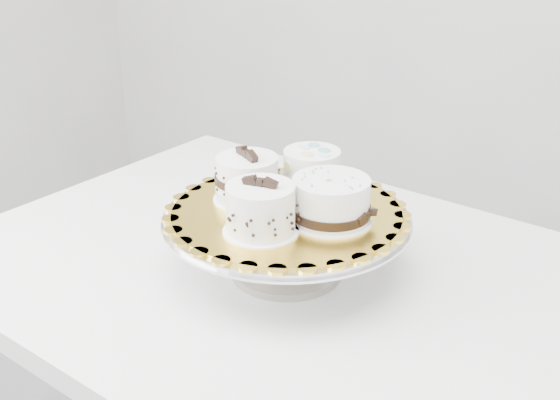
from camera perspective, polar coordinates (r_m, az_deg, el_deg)
The scene contains 7 objects.
table at distance 1.19m, azimuth 2.25°, elevation -9.25°, with size 1.29×0.95×0.75m.
cake_stand at distance 1.12m, azimuth 0.53°, elevation -2.65°, with size 0.39×0.39×0.11m.
cake_board at distance 1.10m, azimuth 0.54°, elevation -0.98°, with size 0.36×0.36×0.01m, color gold.
cake_swirl at distance 1.02m, azimuth -1.59°, elevation -0.84°, with size 0.11×0.11×0.09m.
cake_banded at distance 1.13m, azimuth -2.67°, elevation 1.61°, with size 0.14×0.14×0.09m.
cake_dots at distance 1.16m, azimuth 2.60°, elevation 2.46°, with size 0.12×0.12×0.07m.
cake_ribbon at distance 1.06m, azimuth 4.21°, elevation -0.12°, with size 0.14×0.14×0.07m.
Camera 1 is at (0.48, -0.63, 1.33)m, focal length 45.00 mm.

